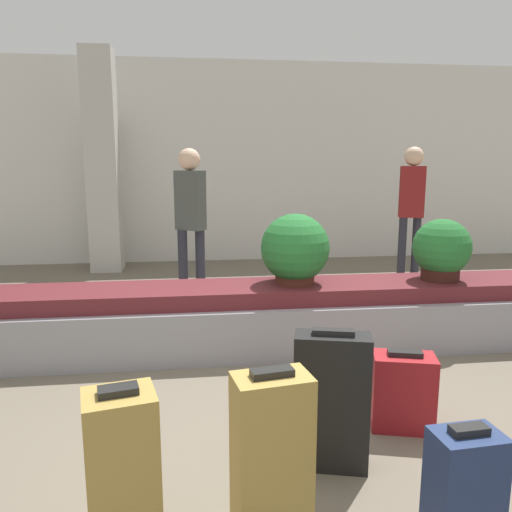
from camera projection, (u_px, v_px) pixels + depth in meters
ground_plane at (287, 437)px, 2.94m from camera, size 18.00×18.00×0.00m
back_wall at (224, 163)px, 8.09m from camera, size 18.00×0.06×3.20m
carousel at (256, 318)px, 4.31m from camera, size 6.54×0.75×0.57m
pillar at (103, 163)px, 7.28m from camera, size 0.44×0.44×3.20m
suitcase_0 at (123, 472)px, 2.03m from camera, size 0.33×0.29×0.72m
suitcase_1 at (331, 401)px, 2.60m from camera, size 0.42×0.27×0.76m
suitcase_3 at (463, 504)px, 1.91m from camera, size 0.27×0.19×0.63m
suitcase_4 at (272, 457)px, 2.10m from camera, size 0.35×0.25×0.76m
suitcase_5 at (403, 391)px, 3.01m from camera, size 0.41×0.31×0.49m
potted_plant_0 at (295, 250)px, 4.25m from camera, size 0.59×0.59×0.60m
potted_plant_1 at (442, 250)px, 4.39m from camera, size 0.50×0.50×0.54m
traveler_0 at (190, 211)px, 5.66m from camera, size 0.36×0.34×1.76m
traveler_1 at (412, 200)px, 6.75m from camera, size 0.36×0.26×1.81m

